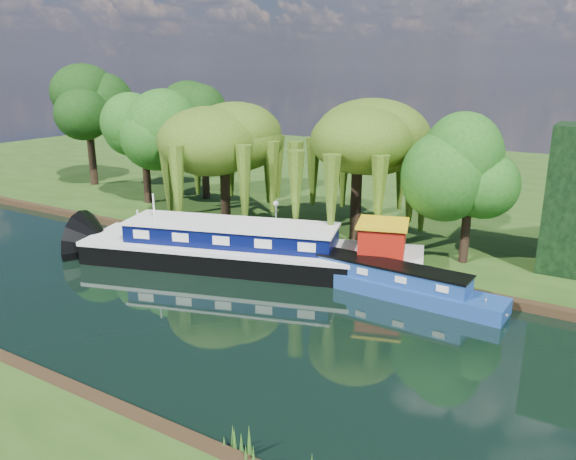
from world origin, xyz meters
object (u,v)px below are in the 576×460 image
Objects in this scene: red_dinghy at (169,243)px; narrowboat at (387,282)px; dutch_barge at (252,249)px; white_cruiser at (486,318)px.

narrowboat is at bearing -93.12° from red_dinghy.
dutch_barge is 8.32m from narrowboat.
narrowboat is 4.49× the size of red_dinghy.
dutch_barge is at bearing 96.80° from white_cruiser.
narrowboat is at bearing 92.64° from white_cruiser.
narrowboat is 5.20m from white_cruiser.
white_cruiser is at bearing -93.77° from red_dinghy.
dutch_barge is 13.49m from white_cruiser.
dutch_barge is 7.48m from red_dinghy.
white_cruiser is (13.45, -0.04, -1.04)m from dutch_barge.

